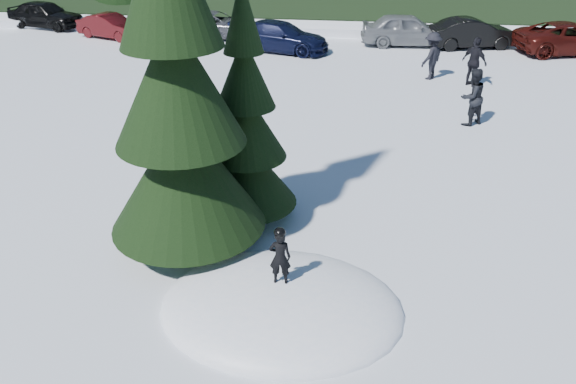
# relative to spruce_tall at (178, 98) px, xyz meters

# --- Properties ---
(ground) EXTENTS (200.00, 200.00, 0.00)m
(ground) POSITION_rel_spruce_tall_xyz_m (2.20, -1.80, -3.32)
(ground) COLOR white
(ground) RESTS_ON ground
(snow_mound) EXTENTS (4.48, 3.52, 0.96)m
(snow_mound) POSITION_rel_spruce_tall_xyz_m (2.20, -1.80, -3.32)
(snow_mound) COLOR white
(snow_mound) RESTS_ON ground
(spruce_tall) EXTENTS (3.20, 3.20, 8.60)m
(spruce_tall) POSITION_rel_spruce_tall_xyz_m (0.00, 0.00, 0.00)
(spruce_tall) COLOR black
(spruce_tall) RESTS_ON ground
(spruce_short) EXTENTS (2.20, 2.20, 5.37)m
(spruce_short) POSITION_rel_spruce_tall_xyz_m (1.00, 1.40, -1.22)
(spruce_short) COLOR black
(spruce_short) RESTS_ON ground
(child_skier) EXTENTS (0.40, 0.28, 1.07)m
(child_skier) POSITION_rel_spruce_tall_xyz_m (2.16, -1.64, -2.31)
(child_skier) COLOR black
(child_skier) RESTS_ON snow_mound
(adult_0) EXTENTS (1.14, 1.10, 1.86)m
(adult_0) POSITION_rel_spruce_tall_xyz_m (7.00, 8.19, -2.39)
(adult_0) COLOR black
(adult_0) RESTS_ON ground
(adult_1) EXTENTS (1.09, 1.11, 1.88)m
(adult_1) POSITION_rel_spruce_tall_xyz_m (7.77, 12.54, -2.38)
(adult_1) COLOR black
(adult_1) RESTS_ON ground
(adult_2) EXTENTS (1.28, 1.39, 1.88)m
(adult_2) POSITION_rel_spruce_tall_xyz_m (6.21, 13.27, -2.38)
(adult_2) COLOR black
(adult_2) RESTS_ON ground
(car_0) EXTENTS (4.67, 2.80, 1.49)m
(car_0) POSITION_rel_spruce_tall_xyz_m (-14.31, 20.61, -2.58)
(car_0) COLOR black
(car_0) RESTS_ON ground
(car_1) EXTENTS (3.93, 2.51, 1.22)m
(car_1) POSITION_rel_spruce_tall_xyz_m (-9.63, 18.62, -2.71)
(car_1) COLOR #3F0B0D
(car_1) RESTS_ON ground
(car_2) EXTENTS (4.83, 2.40, 1.32)m
(car_2) POSITION_rel_spruce_tall_xyz_m (-4.29, 19.47, -2.66)
(car_2) COLOR #4E4F56
(car_2) RESTS_ON ground
(car_3) EXTENTS (5.10, 3.12, 1.38)m
(car_3) POSITION_rel_spruce_tall_xyz_m (-0.50, 17.03, -2.63)
(car_3) COLOR black
(car_3) RESTS_ON ground
(car_4) EXTENTS (4.64, 2.12, 1.55)m
(car_4) POSITION_rel_spruce_tall_xyz_m (5.59, 18.99, -2.55)
(car_4) COLOR gray
(car_4) RESTS_ON ground
(car_5) EXTENTS (4.52, 2.47, 1.41)m
(car_5) POSITION_rel_spruce_tall_xyz_m (8.71, 18.90, -2.61)
(car_5) COLOR black
(car_5) RESTS_ON ground
(car_6) EXTENTS (5.57, 3.53, 1.43)m
(car_6) POSITION_rel_spruce_tall_xyz_m (13.12, 18.39, -2.60)
(car_6) COLOR #3D0F0B
(car_6) RESTS_ON ground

